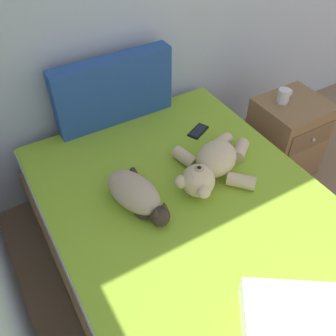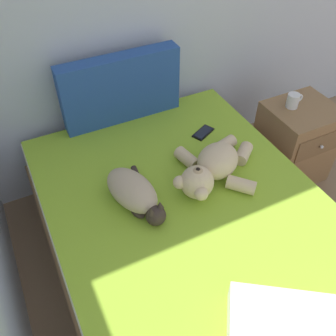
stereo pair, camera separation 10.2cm
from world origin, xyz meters
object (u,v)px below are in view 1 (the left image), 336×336
Objects in this scene: bed at (199,248)px; mug at (284,96)px; cat at (136,194)px; throw_pillow at (296,321)px; cell_phone at (198,131)px; nightstand at (286,137)px; patterned_cushion at (114,91)px; teddy_bear at (211,165)px.

bed is 1.19m from mug.
cat is 1.10× the size of throw_pillow.
nightstand is (0.71, -0.11, -0.26)m from cell_phone.
patterned_cushion is 0.76m from cat.
mug reaches higher than cell_phone.
cat is 2.68× the size of cell_phone.
throw_pillow reaches higher than nightstand.
patterned_cushion reaches higher than mug.
bed is 0.46m from teddy_bear.
bed is 0.73m from cell_phone.
cell_phone is 1.37× the size of mug.
cat is 0.90m from throw_pillow.
patterned_cushion is 1.32× the size of teddy_bear.
bed is at bearing -132.85° from teddy_bear.
teddy_bear is (0.22, -0.74, -0.13)m from patterned_cushion.
teddy_bear is 0.98× the size of nightstand.
bed is 0.72m from throw_pillow.
cell_phone is 1.26m from throw_pillow.
cat reaches higher than mug.
cell_phone is at bearing 171.40° from nightstand.
cell_phone reaches higher than bed.
teddy_bear is 0.40m from cell_phone.
mug is (1.00, 0.52, 0.36)m from bed.
throw_pillow is 1.57m from nightstand.
teddy_bear is 0.97m from nightstand.
cat is at bearing -106.95° from patterned_cushion.
cell_phone is (0.60, 0.34, -0.07)m from cat.
throw_pillow is at bearing -134.40° from nightstand.
patterned_cushion is 0.78m from teddy_bear.
throw_pillow is (-0.01, -0.63, 0.33)m from bed.
cat is 1.37m from nightstand.
throw_pillow is at bearing -89.37° from patterned_cushion.
nightstand is 0.35m from mug.
cat is 1.28m from mug.
throw_pillow is 3.33× the size of mug.
teddy_bear is at bearing -114.22° from cell_phone.
nightstand is at bearing 16.12° from teddy_bear.
cell_phone is at bearing 57.94° from bed.
cell_phone is at bearing 29.28° from cat.
cell_phone is at bearing 175.46° from mug.
patterned_cushion is 1.59m from throw_pillow.
mug is at bearing 139.24° from nightstand.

